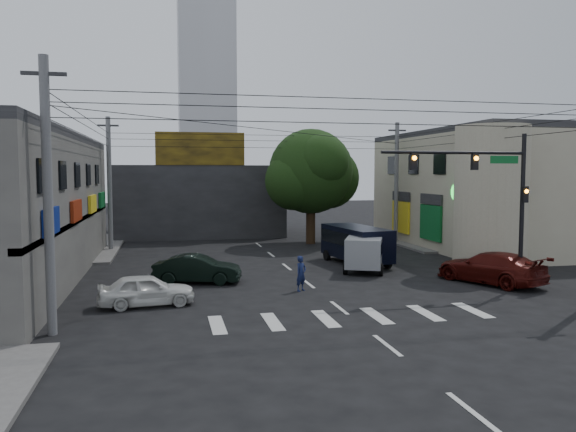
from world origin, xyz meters
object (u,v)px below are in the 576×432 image
object	(u,v)px
utility_pole_near_left	(48,197)
navy_van	(356,246)
utility_pole_far_right	(396,183)
traffic_officer	(301,273)
street_tree	(311,172)
dark_sedan	(197,269)
white_compact	(147,290)
maroon_sedan	(490,268)
silver_minivan	(365,253)
traffic_gantry	(490,185)
utility_pole_far_left	(109,184)

from	to	relation	value
utility_pole_near_left	navy_van	size ratio (longest dim) A/B	1.59
utility_pole_far_right	traffic_officer	size ratio (longest dim) A/B	5.69
street_tree	dark_sedan	distance (m)	17.19
white_compact	maroon_sedan	world-z (taller)	maroon_sedan
traffic_officer	navy_van	bearing A→B (deg)	17.74
dark_sedan	navy_van	xyz separation A→B (m)	(9.51, 3.81, 0.41)
dark_sedan	white_compact	distance (m)	4.89
utility_pole_far_right	street_tree	bearing A→B (deg)	171.25
street_tree	utility_pole_near_left	distance (m)	25.95
maroon_sedan	traffic_officer	distance (m)	9.44
white_compact	silver_minivan	distance (m)	13.06
street_tree	navy_van	world-z (taller)	street_tree
utility_pole_near_left	dark_sedan	xyz separation A→B (m)	(5.23, 7.83, -3.90)
street_tree	utility_pole_near_left	world-z (taller)	utility_pole_near_left
utility_pole_near_left	traffic_officer	size ratio (longest dim) A/B	5.69
utility_pole_near_left	traffic_officer	bearing A→B (deg)	26.98
dark_sedan	silver_minivan	distance (m)	9.45
traffic_gantry	navy_van	bearing A→B (deg)	113.78
traffic_officer	utility_pole_far_left	bearing A→B (deg)	86.56
utility_pole_near_left	traffic_gantry	bearing A→B (deg)	10.80
utility_pole_far_left	silver_minivan	bearing A→B (deg)	-37.03
street_tree	traffic_officer	xyz separation A→B (m)	(-4.73, -16.53, -4.66)
white_compact	navy_van	world-z (taller)	navy_van
dark_sedan	traffic_officer	bearing A→B (deg)	-108.94
traffic_gantry	white_compact	world-z (taller)	traffic_gantry
white_compact	traffic_officer	xyz separation A→B (m)	(6.81, 1.47, 0.16)
utility_pole_near_left	silver_minivan	distance (m)	17.76
utility_pole_near_left	utility_pole_far_right	bearing A→B (deg)	44.31
maroon_sedan	utility_pole_far_left	bearing A→B (deg)	-63.47
traffic_gantry	street_tree	bearing A→B (deg)	101.99
traffic_gantry	utility_pole_far_right	world-z (taller)	utility_pole_far_right
maroon_sedan	silver_minivan	distance (m)	6.73
utility_pole_near_left	navy_van	xyz separation A→B (m)	(14.73, 11.65, -3.49)
white_compact	street_tree	bearing A→B (deg)	-38.80
traffic_gantry	dark_sedan	distance (m)	14.40
street_tree	navy_van	size ratio (longest dim) A/B	1.51
silver_minivan	navy_van	bearing A→B (deg)	18.10
utility_pole_near_left	navy_van	world-z (taller)	utility_pole_near_left
street_tree	utility_pole_far_left	bearing A→B (deg)	-176.05
dark_sedan	maroon_sedan	world-z (taller)	maroon_sedan
dark_sedan	utility_pole_far_left	bearing A→B (deg)	35.74
utility_pole_near_left	navy_van	bearing A→B (deg)	38.33
white_compact	maroon_sedan	distance (m)	16.30
utility_pole_near_left	utility_pole_far_left	xyz separation A→B (m)	(0.00, 20.50, 0.00)
utility_pole_near_left	white_compact	world-z (taller)	utility_pole_near_left
silver_minivan	street_tree	bearing A→B (deg)	23.92
white_compact	traffic_gantry	bearing A→B (deg)	-96.14
traffic_gantry	traffic_officer	size ratio (longest dim) A/B	4.45
street_tree	utility_pole_far_left	xyz separation A→B (m)	(-14.50, -1.00, -0.87)
utility_pole_far_left	dark_sedan	xyz separation A→B (m)	(5.23, -12.67, -3.90)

